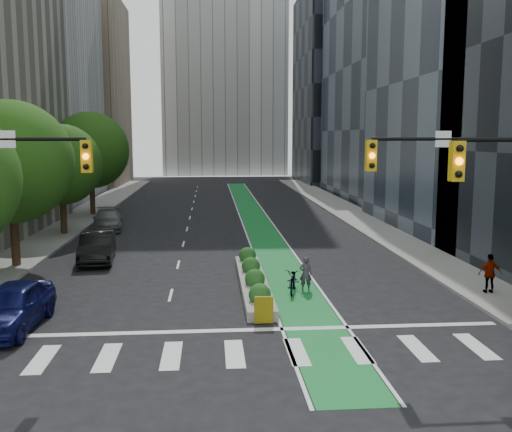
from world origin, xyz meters
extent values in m
plane|color=black|center=(0.00, 0.00, 0.00)|extent=(160.00, 160.00, 0.00)
cube|color=gray|center=(-11.80, 25.00, 0.07)|extent=(3.60, 90.00, 0.15)
cube|color=gray|center=(11.80, 25.00, 0.07)|extent=(3.60, 90.00, 0.15)
cube|color=#167B31|center=(3.00, 30.00, 0.01)|extent=(2.20, 70.00, 0.01)
cube|color=tan|center=(-20.00, 66.00, 13.00)|extent=(14.00, 16.00, 26.00)
cube|color=#19212D|center=(21.00, 45.00, 21.00)|extent=(14.00, 24.00, 42.00)
cube|color=black|center=(20.00, 68.00, 14.00)|extent=(14.00, 18.00, 28.00)
cylinder|color=black|center=(-11.00, 12.00, 2.52)|extent=(0.44, 0.44, 5.04)
sphere|color=#1F4B10|center=(-11.00, 12.00, 5.58)|extent=(6.40, 6.40, 6.40)
cylinder|color=black|center=(-11.00, 22.00, 2.24)|extent=(0.44, 0.44, 4.48)
sphere|color=#1F4B10|center=(-11.00, 22.00, 4.96)|extent=(5.60, 5.60, 5.60)
cylinder|color=black|center=(-11.00, 32.00, 2.58)|extent=(0.44, 0.44, 5.15)
sphere|color=#1F4B10|center=(-11.00, 32.00, 5.70)|extent=(6.60, 6.60, 6.60)
cube|color=gold|center=(-4.70, 0.50, 6.25)|extent=(0.34, 0.28, 1.05)
sphere|color=orange|center=(-4.70, 0.34, 6.25)|extent=(0.20, 0.20, 0.20)
cube|color=white|center=(-7.17, 0.47, 6.80)|extent=(0.55, 0.04, 0.55)
cylinder|color=black|center=(7.45, 0.50, 6.80)|extent=(5.50, 0.12, 0.12)
cube|color=gold|center=(4.70, 0.50, 6.25)|extent=(0.34, 0.28, 1.05)
sphere|color=orange|center=(4.70, 0.34, 6.25)|extent=(0.20, 0.20, 0.20)
cube|color=white|center=(7.17, 0.47, 6.80)|extent=(0.55, 0.04, 0.55)
cube|color=gold|center=(5.70, -4.00, 6.25)|extent=(0.34, 0.28, 1.05)
sphere|color=orange|center=(5.70, -4.16, 6.25)|extent=(0.20, 0.20, 0.20)
cube|color=gray|center=(1.20, 7.00, 0.20)|extent=(1.20, 10.00, 0.40)
cube|color=yellow|center=(1.20, 1.80, 0.55)|extent=(0.70, 0.12, 1.00)
sphere|color=#194C19|center=(1.20, 3.50, 0.65)|extent=(0.90, 0.90, 0.90)
sphere|color=#194C19|center=(1.20, 6.00, 0.65)|extent=(0.90, 0.90, 0.90)
sphere|color=#194C19|center=(1.20, 8.50, 0.65)|extent=(0.90, 0.90, 0.90)
sphere|color=#194C19|center=(1.20, 11.00, 0.65)|extent=(0.90, 0.90, 0.90)
imported|color=gray|center=(2.93, 6.10, 0.57)|extent=(1.19, 2.27, 1.13)
imported|color=#39343E|center=(3.51, 6.28, 0.78)|extent=(0.61, 0.44, 1.55)
imported|color=#0B0E44|center=(-7.87, 2.00, 0.84)|extent=(2.24, 5.01, 1.67)
imported|color=black|center=(-7.00, 13.12, 0.82)|extent=(2.28, 5.16, 1.65)
imported|color=#595C5E|center=(-8.39, 24.13, 0.74)|extent=(2.76, 5.36, 1.49)
imported|color=gray|center=(11.32, 4.75, 1.01)|extent=(1.03, 0.48, 1.71)
camera|label=1|loc=(-0.70, -18.42, 6.89)|focal=40.00mm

